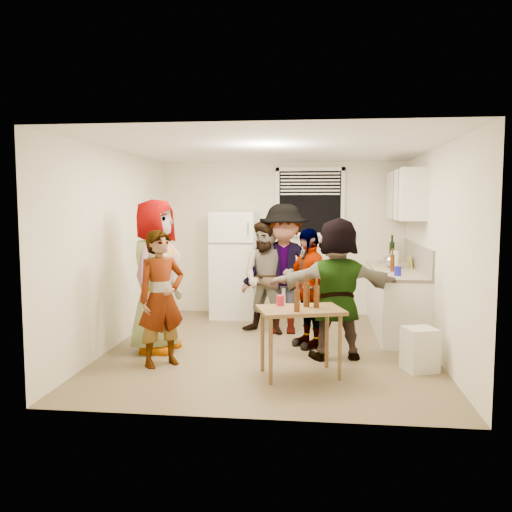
# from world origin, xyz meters

# --- Properties ---
(room) EXTENTS (4.00, 4.50, 2.50)m
(room) POSITION_xyz_m (0.00, 0.00, 0.00)
(room) COLOR white
(room) RESTS_ON ground
(window) EXTENTS (1.12, 0.10, 1.06)m
(window) POSITION_xyz_m (0.45, 2.21, 1.85)
(window) COLOR white
(window) RESTS_ON room
(refrigerator) EXTENTS (0.70, 0.70, 1.70)m
(refrigerator) POSITION_xyz_m (-0.75, 1.88, 0.85)
(refrigerator) COLOR white
(refrigerator) RESTS_ON ground
(counter_lower) EXTENTS (0.60, 2.20, 0.86)m
(counter_lower) POSITION_xyz_m (1.70, 1.15, 0.43)
(counter_lower) COLOR white
(counter_lower) RESTS_ON ground
(countertop) EXTENTS (0.64, 2.22, 0.04)m
(countertop) POSITION_xyz_m (1.70, 1.15, 0.88)
(countertop) COLOR beige
(countertop) RESTS_ON counter_lower
(backsplash) EXTENTS (0.03, 2.20, 0.36)m
(backsplash) POSITION_xyz_m (1.99, 1.15, 1.08)
(backsplash) COLOR beige
(backsplash) RESTS_ON countertop
(upper_cabinets) EXTENTS (0.34, 1.60, 0.70)m
(upper_cabinets) POSITION_xyz_m (1.83, 1.35, 1.95)
(upper_cabinets) COLOR white
(upper_cabinets) RESTS_ON room
(kettle) EXTENTS (0.32, 0.30, 0.22)m
(kettle) POSITION_xyz_m (1.65, 1.29, 0.90)
(kettle) COLOR silver
(kettle) RESTS_ON countertop
(paper_towel) EXTENTS (0.12, 0.12, 0.26)m
(paper_towel) POSITION_xyz_m (1.68, 1.18, 0.90)
(paper_towel) COLOR white
(paper_towel) RESTS_ON countertop
(wine_bottle) EXTENTS (0.08, 0.08, 0.32)m
(wine_bottle) POSITION_xyz_m (1.75, 2.03, 0.90)
(wine_bottle) COLOR black
(wine_bottle) RESTS_ON countertop
(beer_bottle_counter) EXTENTS (0.06, 0.06, 0.24)m
(beer_bottle_counter) POSITION_xyz_m (1.60, 0.85, 0.90)
(beer_bottle_counter) COLOR #47230C
(beer_bottle_counter) RESTS_ON countertop
(blue_cup) EXTENTS (0.09, 0.09, 0.12)m
(blue_cup) POSITION_xyz_m (1.61, 0.41, 0.90)
(blue_cup) COLOR #1A18AC
(blue_cup) RESTS_ON countertop
(picture_frame) EXTENTS (0.02, 0.20, 0.17)m
(picture_frame) POSITION_xyz_m (1.92, 1.36, 0.98)
(picture_frame) COLOR gold
(picture_frame) RESTS_ON countertop
(trash_bin) EXTENTS (0.41, 0.41, 0.48)m
(trash_bin) POSITION_xyz_m (1.71, -0.71, 0.25)
(trash_bin) COLOR silver
(trash_bin) RESTS_ON ground
(serving_table) EXTENTS (0.99, 0.80, 0.73)m
(serving_table) POSITION_xyz_m (0.41, -1.04, 0.00)
(serving_table) COLOR brown
(serving_table) RESTS_ON ground
(beer_bottle_table) EXTENTS (0.07, 0.07, 0.26)m
(beer_bottle_table) POSITION_xyz_m (0.47, -0.94, 0.73)
(beer_bottle_table) COLOR #47230C
(beer_bottle_table) RESTS_ON serving_table
(red_cup) EXTENTS (0.08, 0.08, 0.11)m
(red_cup) POSITION_xyz_m (0.18, -0.90, 0.73)
(red_cup) COLOR red
(red_cup) RESTS_ON serving_table
(guest_grey) EXTENTS (2.01, 1.22, 0.60)m
(guest_grey) POSITION_xyz_m (-1.41, -0.23, 0.00)
(guest_grey) COLOR gray
(guest_grey) RESTS_ON ground
(guest_stripe) EXTENTS (1.44, 1.52, 0.37)m
(guest_stripe) POSITION_xyz_m (-1.16, -0.83, 0.00)
(guest_stripe) COLOR #141933
(guest_stripe) RESTS_ON ground
(guest_back_left) EXTENTS (1.21, 1.75, 0.60)m
(guest_back_left) POSITION_xyz_m (-0.11, 0.79, 0.00)
(guest_back_left) COLOR #513625
(guest_back_left) RESTS_ON ground
(guest_back_right) EXTENTS (1.30, 1.90, 0.68)m
(guest_back_right) POSITION_xyz_m (0.11, 0.87, 0.00)
(guest_back_right) COLOR #424247
(guest_back_right) RESTS_ON ground
(guest_black) EXTENTS (1.76, 1.59, 0.37)m
(guest_black) POSITION_xyz_m (0.47, 0.15, 0.00)
(guest_black) COLOR black
(guest_black) RESTS_ON ground
(guest_orange) EXTENTS (1.88, 1.97, 0.49)m
(guest_orange) POSITION_xyz_m (0.81, -0.32, 0.00)
(guest_orange) COLOR tan
(guest_orange) RESTS_ON ground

